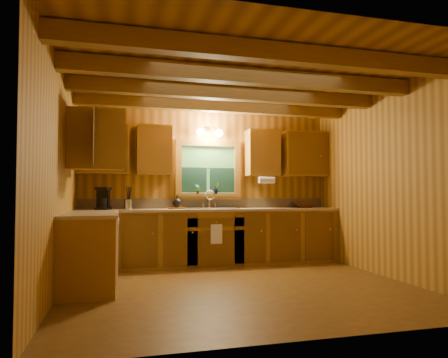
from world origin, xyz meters
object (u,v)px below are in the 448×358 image
at_px(sink, 212,211).
at_px(coffee_maker, 103,199).
at_px(wicker_basket, 305,205).
at_px(cutting_board, 177,208).

xyz_separation_m(sink, coffee_maker, (-1.69, -0.03, 0.21)).
relative_size(sink, coffee_maker, 2.43).
bearing_deg(sink, coffee_maker, -178.84).
distance_m(sink, wicker_basket, 1.67).
bearing_deg(cutting_board, wicker_basket, 0.44).
bearing_deg(wicker_basket, coffee_maker, -178.76).
distance_m(cutting_board, wicker_basket, 2.23).
bearing_deg(coffee_maker, sink, 21.54).
xyz_separation_m(coffee_maker, wicker_basket, (3.35, 0.07, -0.12)).
height_order(sink, coffee_maker, coffee_maker).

